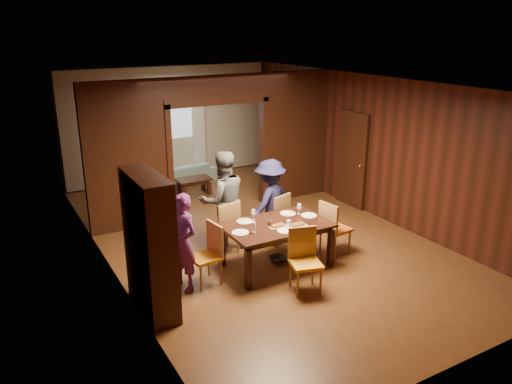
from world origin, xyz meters
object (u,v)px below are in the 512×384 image
chair_far_r (274,218)px  chair_near (306,262)px  chair_right (336,227)px  chair_far_l (224,227)px  sofa (181,174)px  person_grey (223,201)px  chair_left (204,255)px  person_navy (270,201)px  hutch (150,244)px  dining_table (276,245)px  person_purple (183,243)px  coffee_table (194,186)px

chair_far_r → chair_near: size_ratio=1.00×
chair_right → chair_far_l: 1.97m
sofa → chair_far_r: (0.14, -4.25, 0.23)m
person_grey → chair_left: 1.41m
person_navy → chair_far_r: (0.02, -0.10, -0.30)m
chair_far_l → chair_left: bearing=43.7°
chair_left → chair_near: same height
person_grey → sofa: person_grey is taller
person_navy → hutch: hutch is taller
person_grey → chair_far_r: (0.90, -0.25, -0.42)m
dining_table → chair_near: 0.93m
dining_table → chair_right: bearing=-3.8°
person_grey → hutch: (-1.77, -1.35, 0.10)m
person_purple → chair_far_r: size_ratio=1.57×
dining_table → coffee_table: size_ratio=2.16×
person_grey → chair_far_l: size_ratio=1.86×
person_purple → coffee_table: size_ratio=1.90×
dining_table → coffee_table: (0.25, 4.12, -0.18)m
person_purple → hutch: hutch is taller
person_purple → dining_table: person_purple is taller
chair_far_r → hutch: hutch is taller
chair_far_l → person_navy: bearing=175.5°
coffee_table → chair_left: size_ratio=0.82×
chair_far_r → dining_table: bearing=42.3°
chair_far_r → person_grey: bearing=-34.7°
person_grey → dining_table: 1.29m
chair_right → chair_near: size_ratio=1.00×
person_purple → chair_near: 1.87m
coffee_table → chair_left: (-1.54, -4.09, 0.28)m
coffee_table → chair_far_r: bearing=-86.4°
sofa → hutch: size_ratio=0.86×
person_purple → dining_table: size_ratio=0.88×
person_navy → chair_near: bearing=51.3°
chair_left → chair_far_r: (1.74, 0.81, 0.00)m
chair_right → sofa: bearing=1.9°
sofa → dining_table: size_ratio=1.00×
chair_left → person_navy: bearing=110.5°
dining_table → chair_near: chair_near is taller
chair_near → hutch: bearing=179.3°
person_navy → sofa: bearing=-112.3°
person_grey → dining_table: person_grey is taller
person_grey → coffee_table: person_grey is taller
chair_near → person_grey: bearing=117.3°
coffee_table → dining_table: bearing=-93.5°
dining_table → chair_left: chair_left is taller
person_grey → dining_table: size_ratio=1.04×
person_navy → chair_near: size_ratio=1.62×
chair_right → chair_left: bearing=80.0°
chair_near → hutch: (-2.17, 0.66, 0.52)m
chair_far_l → person_purple: bearing=32.3°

